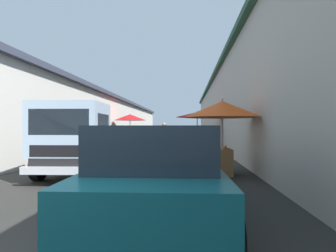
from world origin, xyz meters
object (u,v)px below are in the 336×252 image
object	(u,v)px
fruit_stall_near_right	(197,120)
parked_scooter	(77,151)
vendor_by_crates	(116,136)
hatchback_car	(159,172)
fruit_stall_far_right	(130,121)
vendor_in_shade	(164,135)
delivery_truck	(80,140)
fruit_stall_near_left	(222,117)

from	to	relation	value
fruit_stall_near_right	parked_scooter	world-z (taller)	fruit_stall_near_right
fruit_stall_near_right	vendor_by_crates	distance (m)	5.23
hatchback_car	fruit_stall_far_right	bearing A→B (deg)	13.82
vendor_by_crates	parked_scooter	bearing A→B (deg)	179.22
vendor_by_crates	vendor_in_shade	size ratio (longest dim) A/B	0.89
fruit_stall_near_right	hatchback_car	world-z (taller)	fruit_stall_near_right
hatchback_car	delivery_truck	size ratio (longest dim) A/B	0.79
fruit_stall_near_left	hatchback_car	size ratio (longest dim) A/B	0.59
hatchback_car	delivery_truck	bearing A→B (deg)	37.35
vendor_by_crates	vendor_in_shade	world-z (taller)	vendor_in_shade
fruit_stall_far_right	fruit_stall_near_left	bearing A→B (deg)	-155.39
fruit_stall_near_left	hatchback_car	distance (m)	4.40
fruit_stall_near_right	vendor_by_crates	world-z (taller)	fruit_stall_near_right
delivery_truck	hatchback_car	bearing A→B (deg)	-142.65
hatchback_car	vendor_in_shade	world-z (taller)	vendor_in_shade
hatchback_car	delivery_truck	distance (m)	4.47
hatchback_car	vendor_in_shade	bearing A→B (deg)	4.65
hatchback_car	vendor_in_shade	xyz separation A→B (m)	(11.10, 0.90, 0.24)
fruit_stall_far_right	vendor_by_crates	bearing A→B (deg)	176.38
fruit_stall_far_right	vendor_in_shade	bearing A→B (deg)	-146.79
vendor_by_crates	hatchback_car	bearing A→B (deg)	-161.94
fruit_stall_near_right	vendor_in_shade	xyz separation A→B (m)	(-2.16, 1.92, -0.89)
hatchback_car	vendor_by_crates	xyz separation A→B (m)	(12.38, 4.04, 0.12)
fruit_stall_near_right	fruit_stall_near_left	distance (m)	9.25
hatchback_car	parked_scooter	size ratio (longest dim) A/B	2.34
fruit_stall_near_right	delivery_truck	distance (m)	10.44
fruit_stall_far_right	fruit_stall_near_right	xyz separation A→B (m)	(-2.32, -4.85, -0.01)
fruit_stall_near_right	fruit_stall_far_right	bearing A→B (deg)	64.44
vendor_by_crates	vendor_in_shade	xyz separation A→B (m)	(-1.27, -3.13, 0.12)
delivery_truck	parked_scooter	size ratio (longest dim) A/B	2.96
fruit_stall_near_left	delivery_truck	bearing A→B (deg)	96.57
delivery_truck	vendor_in_shade	distance (m)	7.77
fruit_stall_far_right	hatchback_car	xyz separation A→B (m)	(-15.58, -3.83, -1.14)
hatchback_car	delivery_truck	xyz separation A→B (m)	(3.55, 2.71, 0.30)
parked_scooter	fruit_stall_far_right	bearing A→B (deg)	-1.81
hatchback_car	fruit_stall_near_left	bearing A→B (deg)	-19.92
fruit_stall_far_right	fruit_stall_near_right	world-z (taller)	fruit_stall_near_right
fruit_stall_near_left	delivery_truck	distance (m)	4.25
delivery_truck	vendor_in_shade	bearing A→B (deg)	-13.42
delivery_truck	parked_scooter	bearing A→B (deg)	24.11
fruit_stall_far_right	vendor_by_crates	size ratio (longest dim) A/B	1.63
vendor_by_crates	fruit_stall_near_right	bearing A→B (deg)	-80.03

